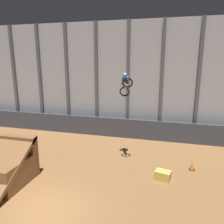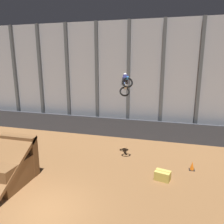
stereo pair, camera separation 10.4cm
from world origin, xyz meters
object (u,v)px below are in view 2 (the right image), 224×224
Objects in this scene: dirt_ramp at (8,167)px; traffic_cone_near_ramp at (192,166)px; hay_bale_trackside at (163,175)px; rider_bike_solo at (126,84)px.

traffic_cone_near_ramp is (10.60, 4.31, -0.65)m from dirt_ramp.
dirt_ramp is 7.15× the size of traffic_cone_near_ramp.
dirt_ramp reaches higher than traffic_cone_near_ramp.
traffic_cone_near_ramp is 2.52m from hay_bale_trackside.
dirt_ramp is 4.10× the size of hay_bale_trackside.
hay_bale_trackside is at bearing -135.96° from traffic_cone_near_ramp.
hay_bale_trackside is (2.78, -2.14, -5.20)m from rider_bike_solo.
traffic_cone_near_ramp is (4.60, -0.38, -5.20)m from rider_bike_solo.
dirt_ramp is 8.88m from rider_bike_solo.
rider_bike_solo is (6.00, 4.70, 4.55)m from dirt_ramp.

